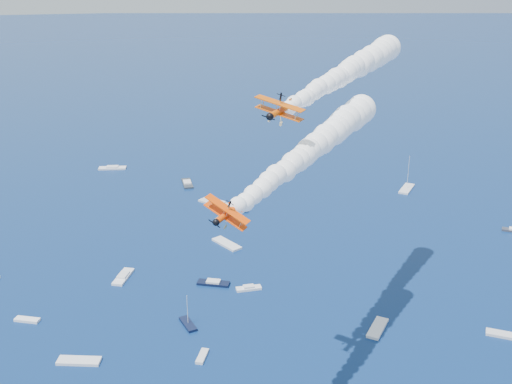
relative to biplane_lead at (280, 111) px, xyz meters
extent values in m
cube|color=white|center=(-55.57, 41.36, -61.62)|extent=(6.77, 4.42, 0.70)
cube|color=white|center=(3.31, 44.82, -61.62)|extent=(7.14, 2.37, 0.70)
cube|color=white|center=(2.19, 74.51, -61.62)|extent=(8.66, 11.94, 0.70)
cube|color=#2D333C|center=(-3.97, 133.92, -61.62)|extent=(3.80, 11.56, 0.70)
cube|color=black|center=(-15.40, 30.55, -61.62)|extent=(4.08, 7.58, 0.70)
cube|color=white|center=(30.92, 18.56, -61.62)|extent=(8.55, 9.62, 0.70)
cube|color=black|center=(-5.95, 49.89, -61.62)|extent=(9.64, 6.28, 0.70)
cube|color=white|center=(-31.06, 59.24, -61.62)|extent=(6.73, 10.35, 0.70)
cube|color=white|center=(-33.97, 160.49, -61.62)|extent=(12.27, 5.49, 0.70)
cube|color=black|center=(12.77, 105.26, -61.62)|extent=(3.77, 11.52, 0.70)
cube|color=white|center=(-41.75, 20.70, -61.62)|extent=(10.43, 5.68, 0.70)
cube|color=silver|center=(81.32, 108.92, -61.62)|extent=(10.40, 11.59, 0.70)
cube|color=silver|center=(4.36, 109.87, -61.62)|extent=(12.96, 14.21, 0.70)
cube|color=silver|center=(60.35, 9.05, -61.62)|extent=(8.81, 6.99, 0.70)
cube|color=silver|center=(-13.70, 16.35, -61.62)|extent=(3.89, 5.88, 0.70)
camera|label=1|loc=(-27.27, -104.39, 25.92)|focal=43.38mm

